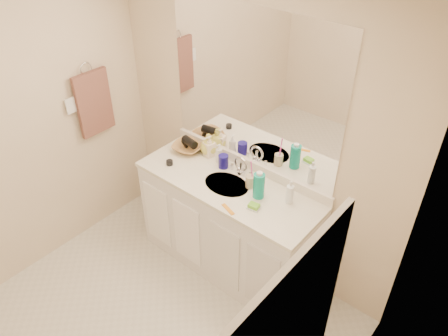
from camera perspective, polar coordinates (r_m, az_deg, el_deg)
name	(u,v)px	position (r m, az deg, el deg)	size (l,w,h in m)	color
ceiling	(76,12)	(2.05, -18.82, 18.73)	(2.60, 2.60, 0.02)	white
wall_back	(251,133)	(3.36, 3.57, 4.56)	(2.60, 0.02, 2.40)	beige
wall_left	(4,145)	(3.61, -26.78, 2.74)	(0.02, 2.60, 2.40)	beige
vanity_cabinet	(228,226)	(3.66, 0.51, -7.60)	(1.50, 0.55, 0.85)	white
countertop	(228,184)	(3.37, 0.55, -2.17)	(1.52, 0.57, 0.03)	white
backsplash	(249,164)	(3.51, 3.25, 0.55)	(1.52, 0.03, 0.08)	white
sink_basin	(226,185)	(3.36, 0.33, -2.29)	(0.37, 0.37, 0.02)	beige
faucet	(241,168)	(3.43, 2.25, 0.01)	(0.02, 0.02, 0.11)	silver
mirror	(252,91)	(3.19, 3.74, 10.06)	(1.48, 0.01, 1.20)	white
blue_mug	(223,161)	(3.50, -0.07, 0.88)	(0.08, 0.08, 0.11)	navy
tan_cup	(250,181)	(3.31, 3.44, -1.77)	(0.07, 0.07, 0.10)	tan
toothbrush	(252,171)	(3.24, 3.65, -0.42)	(0.01, 0.01, 0.19)	#FF43BC
mouthwash_bottle	(259,186)	(3.19, 4.58, -2.32)	(0.08, 0.08, 0.20)	#0C9581
clear_pump_bottle	(290,194)	(3.18, 8.57, -3.42)	(0.05, 0.05, 0.14)	white
soap_dish	(254,208)	(3.14, 3.91, -5.22)	(0.09, 0.07, 0.01)	white
green_soap	(254,206)	(3.13, 3.92, -4.95)	(0.08, 0.05, 0.03)	#70C12F
orange_comb	(228,209)	(3.12, 0.54, -5.40)	(0.13, 0.03, 0.01)	orange
dark_jar	(170,163)	(3.58, -7.13, 0.70)	(0.06, 0.06, 0.04)	black
soap_bottle_white	(219,153)	(3.55, -0.65, 1.97)	(0.06, 0.06, 0.17)	white
soap_bottle_cream	(210,146)	(3.62, -1.91, 2.89)	(0.08, 0.09, 0.19)	#FEECCF
soap_bottle_yellow	(209,144)	(3.64, -1.99, 3.13)	(0.15, 0.15, 0.19)	#CFCA50
wicker_basket	(188,147)	(3.73, -4.69, 2.73)	(0.26, 0.26, 0.06)	#AB7B45
hair_dryer	(190,142)	(3.69, -4.51, 3.38)	(0.07, 0.07, 0.14)	black
towel_ring	(86,69)	(3.73, -17.59, 12.26)	(0.11, 0.11, 0.01)	silver
hand_towel	(94,103)	(3.84, -16.61, 8.11)	(0.04, 0.32, 0.55)	#4F302A
switch_plate	(71,106)	(3.74, -19.39, 7.69)	(0.01, 0.09, 0.13)	white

